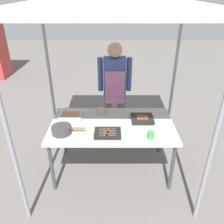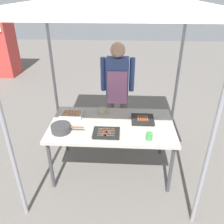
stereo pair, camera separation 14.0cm
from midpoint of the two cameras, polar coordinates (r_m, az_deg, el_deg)
name	(u,v)px [view 2 (the right image)]	position (r m, az deg, el deg)	size (l,w,h in m)	color
ground_plane	(112,168)	(3.44, 1.15, -13.69)	(18.00, 18.00, 0.00)	#66605B
stall_table	(112,127)	(3.02, 1.28, -3.85)	(1.60, 0.90, 0.75)	#B7B2A8
stall_canopy	(112,15)	(2.56, 1.63, 22.81)	(2.10, 1.80, 2.16)	gray
tray_grilled_sausages	(143,119)	(3.09, 8.88, -1.85)	(0.30, 0.29, 0.05)	black
tray_meat_skewers	(106,133)	(2.78, 0.01, -5.24)	(0.32, 0.25, 0.04)	black
tray_pork_links	(72,114)	(3.21, -8.74, -0.47)	(0.31, 0.28, 0.05)	silver
cooking_wok	(61,128)	(2.87, -11.10, -3.91)	(0.40, 0.24, 0.09)	#38383A
condiment_bowl	(103,111)	(3.24, -1.10, 0.35)	(0.12, 0.12, 0.06)	#BFB28C
drink_cup_near_edge	(149,136)	(2.72, 10.66, -5.94)	(0.08, 0.08, 0.09)	#3F994C
vendor_woman	(117,85)	(3.62, 2.45, 6.57)	(0.52, 0.23, 1.62)	#595147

